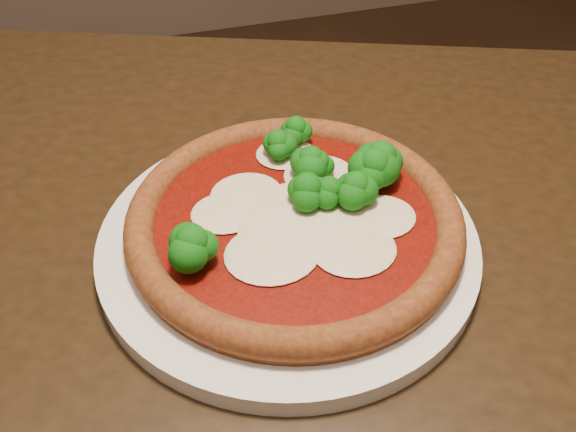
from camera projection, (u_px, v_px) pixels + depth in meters
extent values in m
cube|color=black|center=(306.00, 297.00, 0.56)|extent=(1.38, 1.22, 0.04)
cylinder|color=black|center=(19.00, 252.00, 1.12)|extent=(0.06, 0.06, 0.71)
cylinder|color=white|center=(288.00, 242.00, 0.57)|extent=(0.33, 0.33, 0.02)
cylinder|color=brown|center=(295.00, 224.00, 0.56)|extent=(0.29, 0.29, 0.01)
torus|color=brown|center=(295.00, 218.00, 0.56)|extent=(0.29, 0.29, 0.03)
cylinder|color=#720E05|center=(295.00, 218.00, 0.56)|extent=(0.24, 0.24, 0.00)
ellipsoid|color=#F9EAC6|center=(354.00, 249.00, 0.52)|extent=(0.07, 0.06, 0.01)
ellipsoid|color=#F9EAC6|center=(246.00, 193.00, 0.58)|extent=(0.07, 0.06, 0.01)
ellipsoid|color=#F9EAC6|center=(304.00, 220.00, 0.55)|extent=(0.12, 0.11, 0.01)
ellipsoid|color=#F9EAC6|center=(285.00, 153.00, 0.62)|extent=(0.06, 0.05, 0.00)
ellipsoid|color=#F9EAC6|center=(380.00, 216.00, 0.55)|extent=(0.06, 0.06, 0.01)
ellipsoid|color=#F9EAC6|center=(226.00, 212.00, 0.56)|extent=(0.06, 0.06, 0.00)
ellipsoid|color=#F9EAC6|center=(343.00, 202.00, 0.57)|extent=(0.07, 0.06, 0.01)
ellipsoid|color=#F9EAC6|center=(272.00, 253.00, 0.52)|extent=(0.08, 0.07, 0.01)
ellipsoid|color=#F9EAC6|center=(319.00, 175.00, 0.60)|extent=(0.07, 0.06, 0.01)
ellipsoid|color=#158315|center=(278.00, 142.00, 0.60)|extent=(0.04, 0.04, 0.03)
ellipsoid|color=#158315|center=(330.00, 190.00, 0.55)|extent=(0.04, 0.04, 0.03)
ellipsoid|color=#158315|center=(307.00, 189.00, 0.55)|extent=(0.04, 0.04, 0.04)
ellipsoid|color=#158315|center=(192.00, 243.00, 0.50)|extent=(0.05, 0.05, 0.04)
ellipsoid|color=#158315|center=(356.00, 187.00, 0.55)|extent=(0.04, 0.04, 0.04)
ellipsoid|color=#158315|center=(311.00, 161.00, 0.58)|extent=(0.04, 0.04, 0.03)
ellipsoid|color=#158315|center=(381.00, 159.00, 0.57)|extent=(0.05, 0.05, 0.04)
ellipsoid|color=#158315|center=(296.00, 128.00, 0.62)|extent=(0.04, 0.04, 0.03)
ellipsoid|color=#158315|center=(319.00, 164.00, 0.58)|extent=(0.03, 0.03, 0.03)
ellipsoid|color=#158315|center=(375.00, 166.00, 0.57)|extent=(0.05, 0.05, 0.04)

